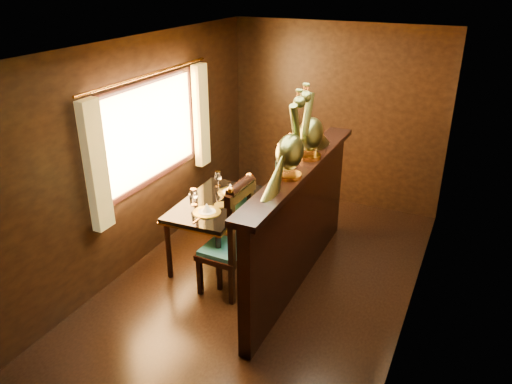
# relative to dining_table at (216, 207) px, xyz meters

# --- Properties ---
(ground) EXTENTS (5.00, 5.00, 0.00)m
(ground) POSITION_rel_dining_table_xyz_m (0.70, -0.36, -0.66)
(ground) COLOR black
(ground) RESTS_ON ground
(room_shell) EXTENTS (3.04, 5.04, 2.52)m
(room_shell) POSITION_rel_dining_table_xyz_m (0.62, -0.34, 0.92)
(room_shell) COLOR black
(room_shell) RESTS_ON ground
(partition) EXTENTS (0.26, 2.70, 1.36)m
(partition) POSITION_rel_dining_table_xyz_m (1.03, -0.06, 0.05)
(partition) COLOR black
(partition) RESTS_ON ground
(dining_table) EXTENTS (0.80, 1.27, 0.93)m
(dining_table) POSITION_rel_dining_table_xyz_m (0.00, 0.00, 0.00)
(dining_table) COLOR black
(dining_table) RESTS_ON ground
(chair_left) EXTENTS (0.48, 0.52, 1.30)m
(chair_left) POSITION_rel_dining_table_xyz_m (0.50, -0.51, 0.02)
(chair_left) COLOR black
(chair_left) RESTS_ON ground
(chair_right) EXTENTS (0.52, 0.54, 1.35)m
(chair_right) POSITION_rel_dining_table_xyz_m (0.45, 0.73, 0.04)
(chair_right) COLOR black
(chair_right) RESTS_ON ground
(peacock_left) EXTENTS (0.25, 0.66, 0.79)m
(peacock_left) POSITION_rel_dining_table_xyz_m (1.03, -0.40, 1.09)
(peacock_left) COLOR #1B523B
(peacock_left) RESTS_ON partition
(peacock_right) EXTENTS (0.25, 0.68, 0.80)m
(peacock_right) POSITION_rel_dining_table_xyz_m (1.03, 0.16, 1.10)
(peacock_right) COLOR #1B523B
(peacock_right) RESTS_ON partition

